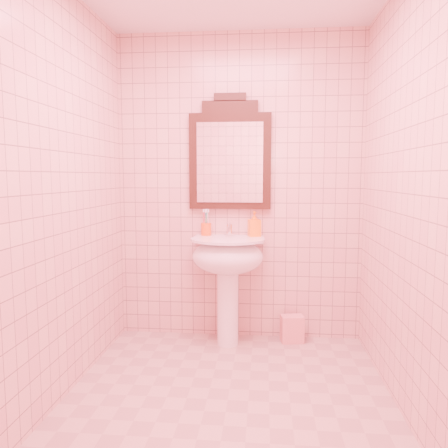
# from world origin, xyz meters

# --- Properties ---
(floor) EXTENTS (2.20, 2.20, 0.00)m
(floor) POSITION_xyz_m (0.00, 0.00, 0.00)
(floor) COLOR tan
(floor) RESTS_ON ground
(back_wall) EXTENTS (2.00, 0.02, 2.50)m
(back_wall) POSITION_xyz_m (0.00, 1.10, 1.25)
(back_wall) COLOR beige
(back_wall) RESTS_ON floor
(pedestal_sink) EXTENTS (0.58, 0.58, 0.86)m
(pedestal_sink) POSITION_xyz_m (-0.07, 0.87, 0.66)
(pedestal_sink) COLOR white
(pedestal_sink) RESTS_ON floor
(faucet) EXTENTS (0.04, 0.16, 0.11)m
(faucet) POSITION_xyz_m (-0.07, 1.01, 0.92)
(faucet) COLOR white
(faucet) RESTS_ON pedestal_sink
(mirror) EXTENTS (0.67, 0.06, 0.93)m
(mirror) POSITION_xyz_m (-0.07, 1.07, 1.51)
(mirror) COLOR black
(mirror) RESTS_ON back_wall
(toothbrush_cup) EXTENTS (0.08, 0.08, 0.19)m
(toothbrush_cup) POSITION_xyz_m (-0.26, 1.02, 0.92)
(toothbrush_cup) COLOR #ED4F13
(toothbrush_cup) RESTS_ON pedestal_sink
(soap_dispenser) EXTENTS (0.11, 0.12, 0.20)m
(soap_dispenser) POSITION_xyz_m (0.13, 1.01, 0.96)
(soap_dispenser) COLOR orange
(soap_dispenser) RESTS_ON pedestal_sink
(towel) EXTENTS (0.19, 0.15, 0.22)m
(towel) POSITION_xyz_m (0.44, 0.98, 0.11)
(towel) COLOR pink
(towel) RESTS_ON floor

